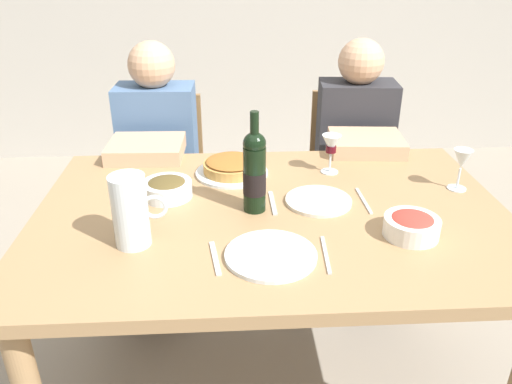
{
  "coord_description": "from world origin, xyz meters",
  "views": [
    {
      "loc": [
        -0.13,
        -1.4,
        1.52
      ],
      "look_at": [
        -0.05,
        0.07,
        0.79
      ],
      "focal_mm": 35.29,
      "sensor_mm": 36.0,
      "label": 1
    }
  ],
  "objects_px": {
    "wine_bottle": "(255,172)",
    "diner_right": "(356,166)",
    "salad_bowl": "(412,225)",
    "chair_left": "(166,175)",
    "olive_bowl": "(167,188)",
    "baked_tart": "(232,167)",
    "water_pitcher": "(131,215)",
    "dining_table": "(272,236)",
    "dinner_plate_left_setting": "(271,255)",
    "wine_glass_right_diner": "(462,161)",
    "wine_glass_left_diner": "(331,146)",
    "dinner_plate_right_setting": "(318,201)",
    "chair_right": "(346,169)",
    "diner_left": "(157,172)"
  },
  "relations": [
    {
      "from": "wine_glass_left_diner",
      "to": "dinner_plate_right_setting",
      "type": "height_order",
      "value": "wine_glass_left_diner"
    },
    {
      "from": "wine_bottle",
      "to": "olive_bowl",
      "type": "relative_size",
      "value": 1.95
    },
    {
      "from": "baked_tart",
      "to": "salad_bowl",
      "type": "bearing_deg",
      "value": -42.19
    },
    {
      "from": "water_pitcher",
      "to": "chair_left",
      "type": "xyz_separation_m",
      "value": [
        -0.04,
        1.06,
        -0.36
      ]
    },
    {
      "from": "diner_left",
      "to": "salad_bowl",
      "type": "bearing_deg",
      "value": 137.42
    },
    {
      "from": "salad_bowl",
      "to": "diner_left",
      "type": "height_order",
      "value": "diner_left"
    },
    {
      "from": "wine_glass_left_diner",
      "to": "dinner_plate_left_setting",
      "type": "xyz_separation_m",
      "value": [
        -0.26,
        -0.55,
        -0.1
      ]
    },
    {
      "from": "chair_left",
      "to": "baked_tart",
      "type": "bearing_deg",
      "value": 120.33
    },
    {
      "from": "dinner_plate_left_setting",
      "to": "diner_left",
      "type": "height_order",
      "value": "diner_left"
    },
    {
      "from": "water_pitcher",
      "to": "dinner_plate_left_setting",
      "type": "height_order",
      "value": "water_pitcher"
    },
    {
      "from": "water_pitcher",
      "to": "dinner_plate_right_setting",
      "type": "height_order",
      "value": "water_pitcher"
    },
    {
      "from": "olive_bowl",
      "to": "dinner_plate_left_setting",
      "type": "xyz_separation_m",
      "value": [
        0.31,
        -0.38,
        -0.03
      ]
    },
    {
      "from": "dining_table",
      "to": "wine_glass_left_diner",
      "type": "distance_m",
      "value": 0.42
    },
    {
      "from": "water_pitcher",
      "to": "chair_left",
      "type": "height_order",
      "value": "water_pitcher"
    },
    {
      "from": "salad_bowl",
      "to": "dinner_plate_left_setting",
      "type": "height_order",
      "value": "salad_bowl"
    },
    {
      "from": "wine_bottle",
      "to": "diner_right",
      "type": "bearing_deg",
      "value": 52.7
    },
    {
      "from": "wine_glass_right_diner",
      "to": "wine_glass_left_diner",
      "type": "bearing_deg",
      "value": 158.16
    },
    {
      "from": "dining_table",
      "to": "salad_bowl",
      "type": "distance_m",
      "value": 0.44
    },
    {
      "from": "baked_tart",
      "to": "salad_bowl",
      "type": "xyz_separation_m",
      "value": [
        0.51,
        -0.46,
        0.01
      ]
    },
    {
      "from": "dining_table",
      "to": "dinner_plate_left_setting",
      "type": "bearing_deg",
      "value": -95.65
    },
    {
      "from": "baked_tart",
      "to": "dinner_plate_right_setting",
      "type": "height_order",
      "value": "baked_tart"
    },
    {
      "from": "salad_bowl",
      "to": "diner_left",
      "type": "bearing_deg",
      "value": 135.63
    },
    {
      "from": "dining_table",
      "to": "dinner_plate_left_setting",
      "type": "height_order",
      "value": "dinner_plate_left_setting"
    },
    {
      "from": "salad_bowl",
      "to": "diner_right",
      "type": "height_order",
      "value": "diner_right"
    },
    {
      "from": "salad_bowl",
      "to": "chair_left",
      "type": "bearing_deg",
      "value": 128.25
    },
    {
      "from": "wine_glass_right_diner",
      "to": "diner_left",
      "type": "bearing_deg",
      "value": 154.38
    },
    {
      "from": "wine_bottle",
      "to": "dinner_plate_right_setting",
      "type": "bearing_deg",
      "value": 9.71
    },
    {
      "from": "chair_left",
      "to": "wine_glass_right_diner",
      "type": "bearing_deg",
      "value": 146.89
    },
    {
      "from": "olive_bowl",
      "to": "chair_left",
      "type": "bearing_deg",
      "value": 97.96
    },
    {
      "from": "baked_tart",
      "to": "chair_left",
      "type": "xyz_separation_m",
      "value": [
        -0.32,
        0.6,
        -0.29
      ]
    },
    {
      "from": "diner_left",
      "to": "diner_right",
      "type": "distance_m",
      "value": 0.89
    },
    {
      "from": "wine_bottle",
      "to": "wine_glass_right_diner",
      "type": "relative_size",
      "value": 2.24
    },
    {
      "from": "salad_bowl",
      "to": "chair_right",
      "type": "xyz_separation_m",
      "value": [
        0.07,
        1.07,
        -0.3
      ]
    },
    {
      "from": "dinner_plate_left_setting",
      "to": "olive_bowl",
      "type": "bearing_deg",
      "value": 129.59
    },
    {
      "from": "chair_left",
      "to": "chair_right",
      "type": "bearing_deg",
      "value": -177.5
    },
    {
      "from": "olive_bowl",
      "to": "wine_glass_left_diner",
      "type": "relative_size",
      "value": 1.14
    },
    {
      "from": "wine_bottle",
      "to": "chair_left",
      "type": "distance_m",
      "value": 1.04
    },
    {
      "from": "salad_bowl",
      "to": "baked_tart",
      "type": "bearing_deg",
      "value": 137.81
    },
    {
      "from": "wine_bottle",
      "to": "salad_bowl",
      "type": "xyz_separation_m",
      "value": [
        0.44,
        -0.18,
        -0.1
      ]
    },
    {
      "from": "wine_bottle",
      "to": "baked_tart",
      "type": "bearing_deg",
      "value": 103.8
    },
    {
      "from": "dinner_plate_left_setting",
      "to": "salad_bowl",
      "type": "bearing_deg",
      "value": 12.14
    },
    {
      "from": "wine_bottle",
      "to": "diner_right",
      "type": "relative_size",
      "value": 0.28
    },
    {
      "from": "dinner_plate_right_setting",
      "to": "salad_bowl",
      "type": "bearing_deg",
      "value": -43.62
    },
    {
      "from": "dinner_plate_left_setting",
      "to": "chair_right",
      "type": "bearing_deg",
      "value": 67.39
    },
    {
      "from": "baked_tart",
      "to": "diner_right",
      "type": "bearing_deg",
      "value": 33.38
    },
    {
      "from": "wine_glass_left_diner",
      "to": "wine_glass_right_diner",
      "type": "bearing_deg",
      "value": -21.84
    },
    {
      "from": "wine_glass_left_diner",
      "to": "diner_right",
      "type": "height_order",
      "value": "diner_right"
    },
    {
      "from": "dinner_plate_left_setting",
      "to": "dining_table",
      "type": "bearing_deg",
      "value": 84.35
    },
    {
      "from": "dinner_plate_right_setting",
      "to": "chair_right",
      "type": "xyz_separation_m",
      "value": [
        0.3,
        0.85,
        -0.27
      ]
    },
    {
      "from": "water_pitcher",
      "to": "diner_right",
      "type": "height_order",
      "value": "diner_right"
    }
  ]
}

